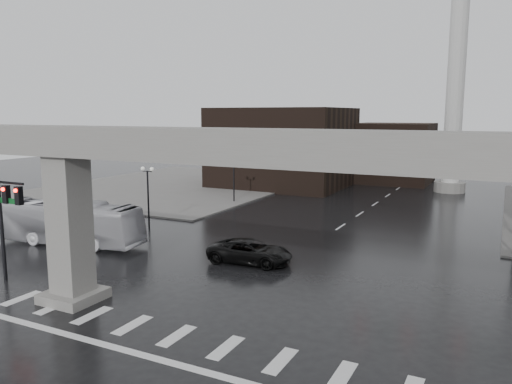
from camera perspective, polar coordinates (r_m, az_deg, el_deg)
ground at (r=22.90m, az=-7.52°, el=-15.04°), size 160.00×160.00×0.00m
sidewalk_nw at (r=65.98m, az=-8.61°, el=0.82°), size 28.00×36.00×0.15m
elevated_guideway at (r=20.38m, az=-4.97°, el=2.16°), size 48.00×2.60×8.70m
building_far_left at (r=64.77m, az=3.15°, el=5.14°), size 16.00×14.00×10.00m
building_far_mid at (r=70.79m, az=15.41°, el=4.34°), size 10.00×10.00×8.00m
smokestack at (r=63.61m, az=21.89°, el=11.98°), size 3.60×3.60×30.00m
signal_mast_arm at (r=36.28m, az=22.05°, el=2.84°), size 12.12×0.43×8.00m
signal_left_pole at (r=30.41m, az=-26.58°, el=-1.87°), size 2.30×0.30×6.00m
lamp_left_0 at (r=40.67m, az=-12.26°, el=0.53°), size 1.22×0.32×5.11m
lamp_left_1 at (r=52.19m, az=-2.55°, el=2.55°), size 1.22×0.32×5.11m
lamp_left_2 at (r=64.69m, az=3.54°, el=3.78°), size 1.22×0.32×5.11m
pickup_truck at (r=31.44m, az=-0.69°, el=-6.82°), size 5.51×2.93×1.48m
city_bus at (r=38.07m, az=-20.60°, el=-3.32°), size 11.48×3.99×3.13m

